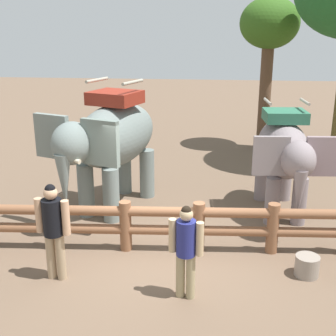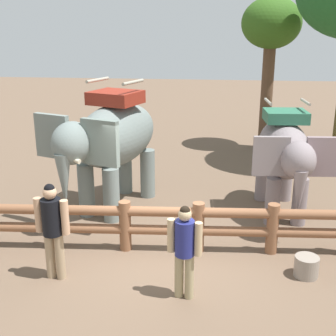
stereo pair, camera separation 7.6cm
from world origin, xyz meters
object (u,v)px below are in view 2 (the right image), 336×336
object	(u,v)px
elephant_center	(285,153)
tourist_woman_in_black	(185,246)
tourist_man_in_blue	(52,225)
log_fence	(162,223)
feed_bucket	(306,266)
elephant_near_left	(111,139)
tree_back_center	(271,29)

from	to	relation	value
elephant_center	tourist_woman_in_black	distance (m)	4.28
elephant_center	tourist_man_in_blue	world-z (taller)	elephant_center
log_fence	tourist_woman_in_black	world-z (taller)	tourist_woman_in_black
feed_bucket	log_fence	bearing A→B (deg)	165.95
log_fence	feed_bucket	distance (m)	2.87
elephant_near_left	feed_bucket	size ratio (longest dim) A/B	8.61
elephant_center	tree_back_center	size ratio (longest dim) A/B	0.60
log_fence	tourist_woman_in_black	xyz separation A→B (m)	(0.59, -1.59, 0.36)
log_fence	elephant_near_left	bearing A→B (deg)	125.96
elephant_near_left	tourist_man_in_blue	world-z (taller)	elephant_near_left
elephant_center	feed_bucket	size ratio (longest dim) A/B	7.30
feed_bucket	elephant_near_left	bearing A→B (deg)	147.32
elephant_center	log_fence	bearing A→B (deg)	-141.12
elephant_center	tree_back_center	bearing A→B (deg)	88.70
elephant_center	tourist_woman_in_black	bearing A→B (deg)	-118.83
tree_back_center	feed_bucket	size ratio (longest dim) A/B	12.12
elephant_near_left	tourist_woman_in_black	xyz separation A→B (m)	(2.05, -3.61, -0.82)
elephant_near_left	tree_back_center	bearing A→B (deg)	56.03
log_fence	elephant_center	world-z (taller)	elephant_center
elephant_near_left	tourist_woman_in_black	distance (m)	4.23
elephant_center	feed_bucket	distance (m)	3.12
log_fence	tourist_man_in_blue	bearing A→B (deg)	-144.90
elephant_center	tourist_man_in_blue	bearing A→B (deg)	-142.60
tourist_man_in_blue	feed_bucket	world-z (taller)	tourist_man_in_blue
log_fence	feed_bucket	world-z (taller)	log_fence
elephant_near_left	tree_back_center	world-z (taller)	tree_back_center
tourist_woman_in_black	feed_bucket	bearing A→B (deg)	22.58
log_fence	elephant_near_left	world-z (taller)	elephant_near_left
elephant_center	tree_back_center	world-z (taller)	tree_back_center
tree_back_center	tourist_woman_in_black	bearing A→B (deg)	-102.45
elephant_center	tourist_man_in_blue	distance (m)	5.57
log_fence	elephant_center	xyz separation A→B (m)	(2.63, 2.12, 0.94)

